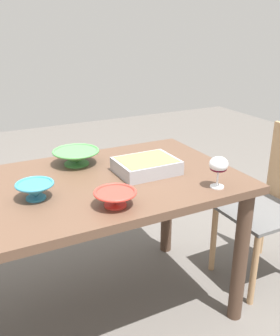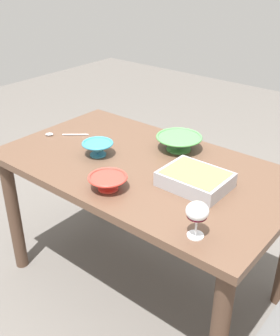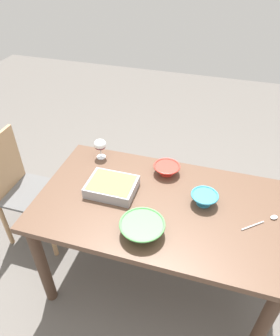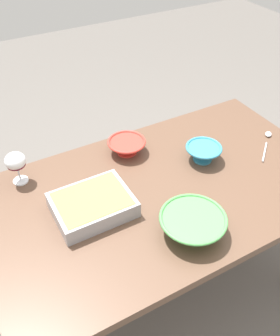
{
  "view_description": "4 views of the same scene",
  "coord_description": "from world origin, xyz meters",
  "px_view_note": "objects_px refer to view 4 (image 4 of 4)",
  "views": [
    {
      "loc": [
        -0.51,
        -1.54,
        1.46
      ],
      "look_at": [
        0.21,
        -0.14,
        0.85
      ],
      "focal_mm": 40.22,
      "sensor_mm": 36.0,
      "label": 1
    },
    {
      "loc": [
        1.11,
        -1.38,
        1.7
      ],
      "look_at": [
        0.11,
        -0.16,
        0.85
      ],
      "focal_mm": 43.34,
      "sensor_mm": 36.0,
      "label": 2
    },
    {
      "loc": [
        -0.26,
        1.27,
        2.06
      ],
      "look_at": [
        0.18,
        -0.19,
        0.85
      ],
      "focal_mm": 32.95,
      "sensor_mm": 36.0,
      "label": 3
    },
    {
      "loc": [
        0.62,
        0.91,
        1.81
      ],
      "look_at": [
        0.07,
        -0.07,
        0.85
      ],
      "focal_mm": 39.13,
      "sensor_mm": 36.0,
      "label": 4
    }
  ],
  "objects_px": {
    "wine_glass": "(16,162)",
    "dining_table": "(163,206)",
    "mixing_bowl": "(193,224)",
    "small_bowl": "(127,146)",
    "casserole_dish": "(93,204)",
    "serving_bowl": "(203,152)",
    "serving_spoon": "(267,140)"
  },
  "relations": [
    {
      "from": "mixing_bowl",
      "to": "small_bowl",
      "type": "xyz_separation_m",
      "value": [
        -0.01,
        -0.53,
        -0.01
      ]
    },
    {
      "from": "small_bowl",
      "to": "serving_spoon",
      "type": "distance_m",
      "value": 0.67
    },
    {
      "from": "casserole_dish",
      "to": "serving_spoon",
      "type": "bearing_deg",
      "value": -179.02
    },
    {
      "from": "serving_spoon",
      "to": "wine_glass",
      "type": "bearing_deg",
      "value": -14.63
    },
    {
      "from": "mixing_bowl",
      "to": "serving_spoon",
      "type": "relative_size",
      "value": 1.21
    },
    {
      "from": "mixing_bowl",
      "to": "serving_bowl",
      "type": "xyz_separation_m",
      "value": [
        -0.28,
        -0.32,
        -0.0
      ]
    },
    {
      "from": "dining_table",
      "to": "casserole_dish",
      "type": "height_order",
      "value": "casserole_dish"
    },
    {
      "from": "wine_glass",
      "to": "serving_spoon",
      "type": "bearing_deg",
      "value": 165.37
    },
    {
      "from": "small_bowl",
      "to": "serving_spoon",
      "type": "height_order",
      "value": "small_bowl"
    },
    {
      "from": "small_bowl",
      "to": "wine_glass",
      "type": "bearing_deg",
      "value": -4.8
    },
    {
      "from": "small_bowl",
      "to": "mixing_bowl",
      "type": "bearing_deg",
      "value": 88.79
    },
    {
      "from": "mixing_bowl",
      "to": "serving_bowl",
      "type": "height_order",
      "value": "mixing_bowl"
    },
    {
      "from": "wine_glass",
      "to": "dining_table",
      "type": "bearing_deg",
      "value": 147.57
    },
    {
      "from": "wine_glass",
      "to": "small_bowl",
      "type": "bearing_deg",
      "value": 175.2
    },
    {
      "from": "casserole_dish",
      "to": "serving_bowl",
      "type": "height_order",
      "value": "serving_bowl"
    },
    {
      "from": "dining_table",
      "to": "casserole_dish",
      "type": "xyz_separation_m",
      "value": [
        0.31,
        -0.02,
        0.15
      ]
    },
    {
      "from": "dining_table",
      "to": "casserole_dish",
      "type": "bearing_deg",
      "value": -3.38
    },
    {
      "from": "casserole_dish",
      "to": "serving_bowl",
      "type": "bearing_deg",
      "value": -174.67
    },
    {
      "from": "casserole_dish",
      "to": "small_bowl",
      "type": "xyz_separation_m",
      "value": [
        -0.28,
        -0.26,
        -0.0
      ]
    },
    {
      "from": "mixing_bowl",
      "to": "small_bowl",
      "type": "distance_m",
      "value": 0.53
    },
    {
      "from": "casserole_dish",
      "to": "mixing_bowl",
      "type": "distance_m",
      "value": 0.38
    },
    {
      "from": "casserole_dish",
      "to": "serving_bowl",
      "type": "distance_m",
      "value": 0.56
    },
    {
      "from": "casserole_dish",
      "to": "small_bowl",
      "type": "bearing_deg",
      "value": -136.93
    },
    {
      "from": "casserole_dish",
      "to": "dining_table",
      "type": "bearing_deg",
      "value": 176.62
    },
    {
      "from": "dining_table",
      "to": "serving_bowl",
      "type": "relative_size",
      "value": 9.1
    },
    {
      "from": "serving_bowl",
      "to": "small_bowl",
      "type": "bearing_deg",
      "value": -38.05
    },
    {
      "from": "wine_glass",
      "to": "small_bowl",
      "type": "relative_size",
      "value": 0.83
    },
    {
      "from": "serving_spoon",
      "to": "dining_table",
      "type": "bearing_deg",
      "value": 3.24
    },
    {
      "from": "small_bowl",
      "to": "serving_bowl",
      "type": "height_order",
      "value": "serving_bowl"
    },
    {
      "from": "dining_table",
      "to": "small_bowl",
      "type": "distance_m",
      "value": 0.32
    },
    {
      "from": "serving_bowl",
      "to": "serving_spoon",
      "type": "distance_m",
      "value": 0.36
    },
    {
      "from": "wine_glass",
      "to": "serving_bowl",
      "type": "xyz_separation_m",
      "value": [
        -0.75,
        0.25,
        -0.06
      ]
    }
  ]
}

